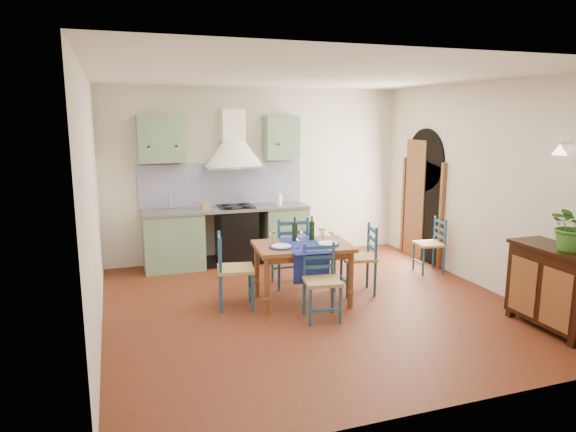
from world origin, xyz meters
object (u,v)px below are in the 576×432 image
object	(u,v)px
dining_table	(303,251)
chair_near	(321,281)
potted_plant	(573,225)
sideboard	(556,285)

from	to	relation	value
dining_table	chair_near	distance (m)	0.61
potted_plant	chair_near	bearing A→B (deg)	151.25
chair_near	sideboard	xyz separation A→B (m)	(2.32, -1.12, 0.05)
potted_plant	dining_table	bearing A→B (deg)	141.72
dining_table	potted_plant	size ratio (longest dim) A/B	2.26
chair_near	sideboard	bearing A→B (deg)	-25.88
sideboard	potted_plant	bearing A→B (deg)	-90.76
chair_near	sideboard	world-z (taller)	sideboard
chair_near	potted_plant	size ratio (longest dim) A/B	1.58
sideboard	potted_plant	world-z (taller)	potted_plant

